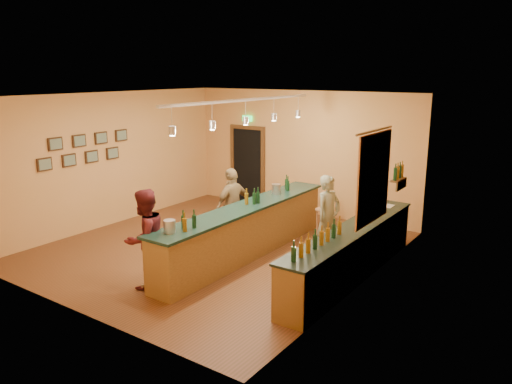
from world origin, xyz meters
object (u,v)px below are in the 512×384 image
Objects in this scene: customer_a at (145,239)px; bartender at (328,217)px; customer_b at (233,206)px; back_counter at (351,252)px; bar_stool at (322,215)px; tasting_bar at (246,227)px.

bartender is at bearing 145.86° from customer_a.
back_counter is at bearing 91.14° from customer_b.
bartender is 2.67× the size of bar_stool.
bar_stool is at bearing 46.71° from bartender.
bar_stool is (-0.73, 1.14, -0.36)m from bartender.
customer_a is at bearing 162.06° from bartender.
bartender is at bearing 32.51° from tasting_bar.
customer_b is at bearing 174.02° from back_counter.
customer_a is at bearing 10.64° from customer_b.
tasting_bar is at bearing 62.73° from customer_b.
back_counter is 7.24× the size of bar_stool.
tasting_bar is at bearing 163.99° from customer_a.
back_counter is 2.61× the size of customer_a.
customer_a reaches higher than bar_stool.
customer_a is at bearing -104.01° from tasting_bar.
bar_stool is (0.66, 2.02, -0.12)m from tasting_bar.
back_counter reaches higher than bar_stool.
customer_b reaches higher than bar_stool.
customer_a is 2.69m from customer_b.
bar_stool is (-1.56, 1.84, -0.00)m from back_counter.
tasting_bar reaches higher than back_counter.
customer_a is at bearing -105.98° from bar_stool.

